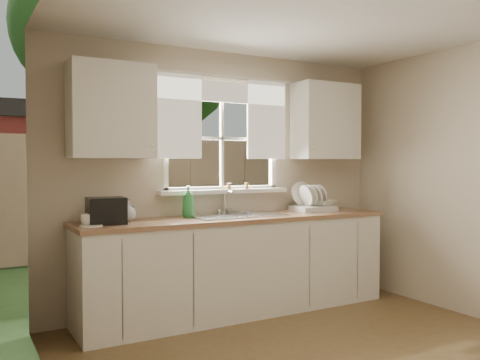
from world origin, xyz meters
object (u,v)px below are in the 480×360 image
dish_rack (312,204)px  black_appliance (106,211)px  soap_bottle_a (188,202)px  cup (88,220)px

dish_rack → black_appliance: dish_rack is taller
soap_bottle_a → black_appliance: 0.79m
cup → black_appliance: (0.15, 0.05, 0.06)m
dish_rack → soap_bottle_a: 1.37m
black_appliance → soap_bottle_a: bearing=11.8°
black_appliance → dish_rack: bearing=5.5°
dish_rack → black_appliance: 2.15m
cup → dish_rack: bearing=20.1°
soap_bottle_a → black_appliance: (-0.78, -0.11, -0.04)m
black_appliance → cup: bearing=-157.5°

